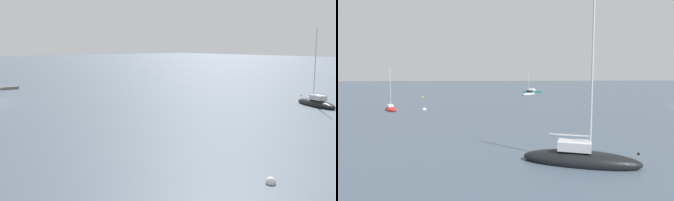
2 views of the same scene
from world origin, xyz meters
The scene contains 3 objects.
ground_plane centered at (0.00, 0.00, 0.00)m, with size 500.00×500.00×0.00m, color #475666.
sailboat_black_far centered at (-34.60, 34.84, 0.41)m, with size 5.36×8.50×11.89m.
mooring_buoy_near centered at (-2.16, 51.27, 0.12)m, with size 0.69×0.69×0.69m.
Camera 1 is at (18.86, 66.78, 9.11)m, focal length 42.76 mm.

